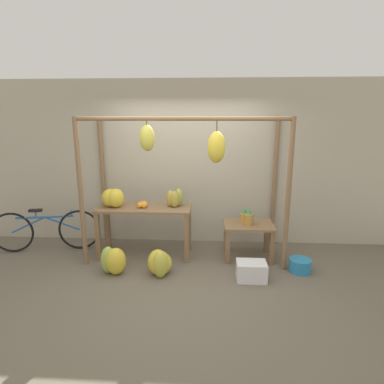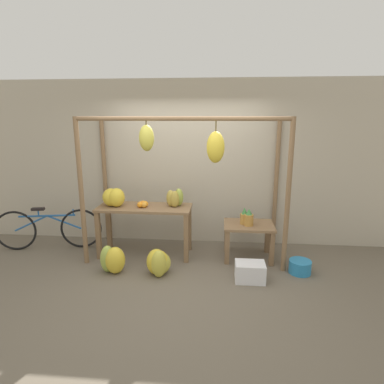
# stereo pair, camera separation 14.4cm
# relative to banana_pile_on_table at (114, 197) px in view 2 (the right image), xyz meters

# --- Properties ---
(ground_plane) EXTENTS (20.00, 20.00, 0.00)m
(ground_plane) POSITION_rel_banana_pile_on_table_xyz_m (1.12, -0.79, -0.95)
(ground_plane) COLOR #665B4C
(shop_wall_back) EXTENTS (8.00, 0.08, 2.80)m
(shop_wall_back) POSITION_rel_banana_pile_on_table_xyz_m (1.12, 0.71, 0.45)
(shop_wall_back) COLOR #B2A893
(shop_wall_back) RESTS_ON ground_plane
(stall_awning) EXTENTS (3.03, 1.13, 2.19)m
(stall_awning) POSITION_rel_banana_pile_on_table_xyz_m (1.17, -0.13, 0.57)
(stall_awning) COLOR brown
(stall_awning) RESTS_ON ground_plane
(display_table_main) EXTENTS (1.47, 0.58, 0.81)m
(display_table_main) POSITION_rel_banana_pile_on_table_xyz_m (0.48, 0.03, -0.29)
(display_table_main) COLOR brown
(display_table_main) RESTS_ON ground_plane
(display_table_side) EXTENTS (0.76, 0.58, 0.56)m
(display_table_side) POSITION_rel_banana_pile_on_table_xyz_m (2.12, 0.03, -0.51)
(display_table_side) COLOR brown
(display_table_side) RESTS_ON ground_plane
(banana_pile_on_table) EXTENTS (0.47, 0.41, 0.30)m
(banana_pile_on_table) POSITION_rel_banana_pile_on_table_xyz_m (0.00, 0.00, 0.00)
(banana_pile_on_table) COLOR gold
(banana_pile_on_table) RESTS_ON display_table_main
(orange_pile) EXTENTS (0.16, 0.20, 0.09)m
(orange_pile) POSITION_rel_banana_pile_on_table_xyz_m (0.46, 0.01, -0.10)
(orange_pile) COLOR orange
(orange_pile) RESTS_ON display_table_main
(pineapple_cluster) EXTENTS (0.20, 0.20, 0.26)m
(pineapple_cluster) POSITION_rel_banana_pile_on_table_xyz_m (2.08, -0.01, -0.27)
(pineapple_cluster) COLOR #B27F38
(pineapple_cluster) RESTS_ON display_table_side
(banana_pile_ground_left) EXTENTS (0.44, 0.34, 0.40)m
(banana_pile_ground_left) POSITION_rel_banana_pile_on_table_xyz_m (0.16, -0.65, -0.75)
(banana_pile_ground_left) COLOR gold
(banana_pile_ground_left) RESTS_ON ground_plane
(banana_pile_ground_right) EXTENTS (0.43, 0.42, 0.39)m
(banana_pile_ground_right) POSITION_rel_banana_pile_on_table_xyz_m (0.83, -0.65, -0.77)
(banana_pile_ground_right) COLOR gold
(banana_pile_ground_right) RESTS_ON ground_plane
(fruit_crate_white) EXTENTS (0.40, 0.29, 0.26)m
(fruit_crate_white) POSITION_rel_banana_pile_on_table_xyz_m (2.09, -0.71, -0.82)
(fruit_crate_white) COLOR silver
(fruit_crate_white) RESTS_ON ground_plane
(blue_bucket) EXTENTS (0.31, 0.31, 0.19)m
(blue_bucket) POSITION_rel_banana_pile_on_table_xyz_m (2.83, -0.42, -0.85)
(blue_bucket) COLOR teal
(blue_bucket) RESTS_ON ground_plane
(parked_bicycle) EXTENTS (1.72, 0.37, 0.72)m
(parked_bicycle) POSITION_rel_banana_pile_on_table_xyz_m (-1.19, 0.10, -0.59)
(parked_bicycle) COLOR black
(parked_bicycle) RESTS_ON ground_plane
(papaya_pile) EXTENTS (0.31, 0.26, 0.28)m
(papaya_pile) POSITION_rel_banana_pile_on_table_xyz_m (0.97, 0.08, -0.01)
(papaya_pile) COLOR #93A33D
(papaya_pile) RESTS_ON display_table_main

